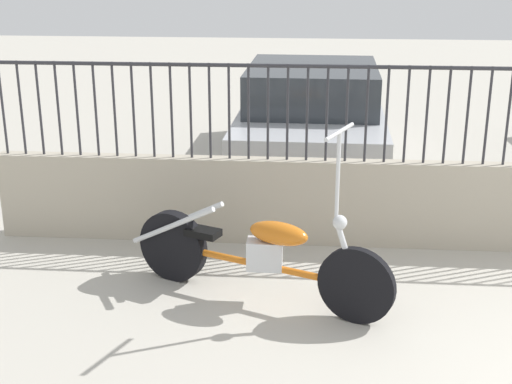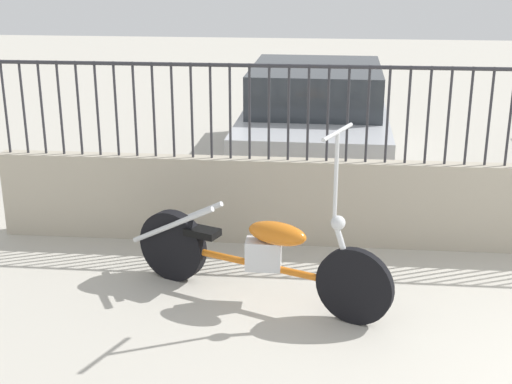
# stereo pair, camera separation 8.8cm
# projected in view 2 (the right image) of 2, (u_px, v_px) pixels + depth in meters

# --- Properties ---
(motorcycle_orange) EXTENTS (2.17, 1.03, 1.48)m
(motorcycle_orange) POSITION_uv_depth(u_px,v_px,m) (246.00, 252.00, 5.70)
(motorcycle_orange) COLOR black
(motorcycle_orange) RESTS_ON ground_plane
(car_silver) EXTENTS (1.83, 4.00, 1.34)m
(car_silver) POSITION_uv_depth(u_px,v_px,m) (316.00, 116.00, 9.10)
(car_silver) COLOR black
(car_silver) RESTS_ON ground_plane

